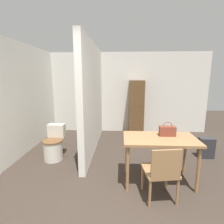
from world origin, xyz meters
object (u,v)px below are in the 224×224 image
handbag (167,131)px  space_heater (206,148)px  dining_table (159,143)px  wooden_chair (161,171)px  wooden_cabinet (136,108)px  toilet (54,145)px

handbag → space_heater: handbag is taller
dining_table → wooden_chair: bearing=-97.7°
handbag → wooden_cabinet: (-0.31, 2.46, -0.04)m
toilet → handbag: size_ratio=2.71×
wooden_chair → space_heater: size_ratio=1.86×
toilet → wooden_chair: bearing=-31.3°
wooden_chair → wooden_cabinet: wooden_cabinet is taller
wooden_chair → space_heater: bearing=39.8°
handbag → space_heater: size_ratio=0.59×
wooden_cabinet → toilet: bearing=-136.5°
wooden_chair → toilet: 2.36m
dining_table → wooden_cabinet: wooden_cabinet is taller
wooden_chair → space_heater: 1.95m
toilet → handbag: handbag is taller
wooden_cabinet → wooden_chair: bearing=-88.0°
space_heater → wooden_cabinet: bearing=131.4°
wooden_chair → toilet: size_ratio=1.17×
handbag → space_heater: (1.10, 0.86, -0.64)m
wooden_cabinet → handbag: bearing=-82.8°
wooden_chair → handbag: handbag is taller
wooden_cabinet → dining_table: bearing=-86.1°
handbag → wooden_cabinet: bearing=97.2°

